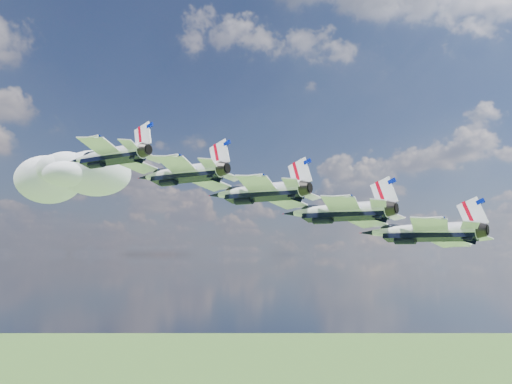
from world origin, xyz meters
TOP-DOWN VIEW (x-y plane):
  - cloud_far at (43.76, 224.58)m, footprint 52.69×41.40m
  - jet_0 at (-17.16, 16.73)m, footprint 16.22×19.11m
  - jet_1 at (-10.01, 9.64)m, footprint 16.22×19.11m
  - jet_2 at (-2.86, 2.54)m, footprint 16.22×19.11m
  - jet_3 at (4.29, -4.55)m, footprint 16.22×19.11m
  - jet_4 at (11.44, -11.64)m, footprint 16.22×19.11m

SIDE VIEW (x-z plane):
  - jet_4 at x=11.44m, z-range 136.22..143.97m
  - jet_3 at x=4.29m, z-range 138.80..146.55m
  - jet_2 at x=-2.86m, z-range 141.38..149.13m
  - jet_1 at x=-10.01m, z-range 143.97..151.72m
  - jet_0 at x=-17.16m, z-range 146.55..154.30m
  - cloud_far at x=43.76m, z-range 166.07..186.77m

